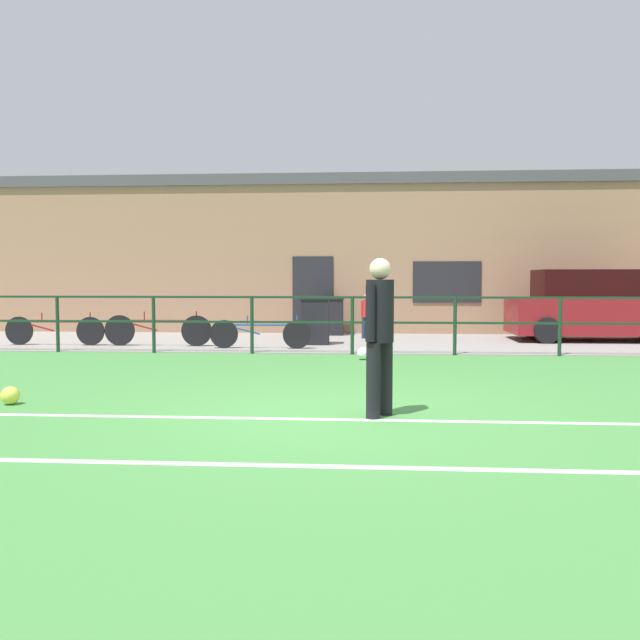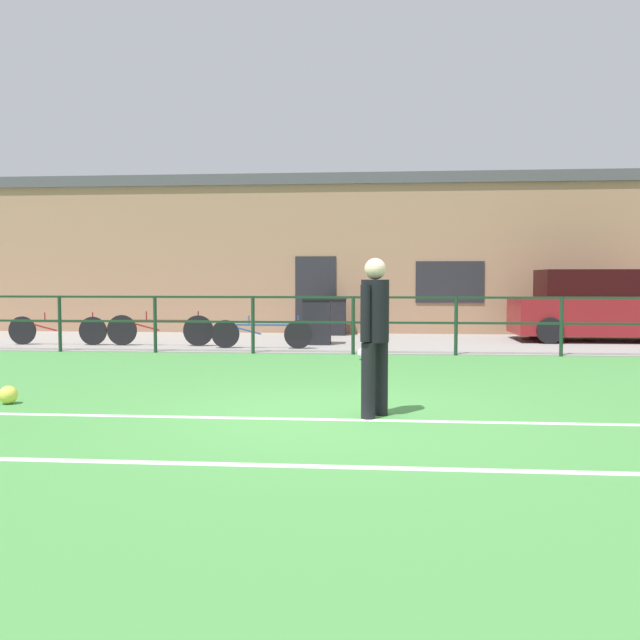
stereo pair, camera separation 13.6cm
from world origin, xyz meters
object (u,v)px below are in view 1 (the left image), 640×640
(trash_bin_1, at_px, (332,316))
(soccer_ball_spare, at_px, (363,353))
(bicycle_parked_2, at_px, (54,330))
(bicycle_parked_1, at_px, (260,334))
(parked_car_red, at_px, (595,307))
(bicycle_parked_0, at_px, (158,330))
(soccer_ball_match, at_px, (10,395))
(player_goalkeeper, at_px, (380,327))
(trash_bin_0, at_px, (315,320))
(spectator_child, at_px, (367,313))

(trash_bin_1, bearing_deg, soccer_ball_spare, -80.50)
(soccer_ball_spare, xyz_separation_m, bicycle_parked_2, (-6.87, 2.09, 0.24))
(bicycle_parked_1, height_order, bicycle_parked_2, bicycle_parked_2)
(parked_car_red, height_order, bicycle_parked_0, parked_car_red)
(soccer_ball_match, height_order, soccer_ball_spare, soccer_ball_spare)
(bicycle_parked_1, bearing_deg, trash_bin_1, 70.22)
(soccer_ball_spare, height_order, bicycle_parked_1, bicycle_parked_1)
(soccer_ball_match, distance_m, bicycle_parked_2, 7.46)
(parked_car_red, bearing_deg, soccer_ball_spare, -142.86)
(soccer_ball_match, relative_size, parked_car_red, 0.05)
(player_goalkeeper, height_order, bicycle_parked_1, player_goalkeeper)
(bicycle_parked_1, xyz_separation_m, trash_bin_0, (1.09, 1.02, 0.23))
(soccer_ball_spare, bearing_deg, bicycle_parked_1, 142.14)
(parked_car_red, height_order, bicycle_parked_1, parked_car_red)
(player_goalkeeper, relative_size, spectator_child, 1.54)
(soccer_ball_match, bearing_deg, bicycle_parked_1, 73.70)
(bicycle_parked_1, height_order, trash_bin_0, trash_bin_0)
(parked_car_red, distance_m, bicycle_parked_1, 8.06)
(spectator_child, bearing_deg, player_goalkeeper, 103.54)
(soccer_ball_match, xyz_separation_m, parked_car_red, (9.58, 8.98, 0.70))
(parked_car_red, xyz_separation_m, bicycle_parked_2, (-12.34, -2.05, -0.46))
(player_goalkeeper, xyz_separation_m, bicycle_parked_1, (-2.43, 6.94, -0.63))
(player_goalkeeper, distance_m, bicycle_parked_0, 8.75)
(soccer_ball_spare, distance_m, bicycle_parked_1, 2.79)
(soccer_ball_match, relative_size, trash_bin_1, 0.22)
(soccer_ball_spare, height_order, parked_car_red, parked_car_red)
(soccer_ball_spare, height_order, spectator_child, spectator_child)
(soccer_ball_match, distance_m, parked_car_red, 13.15)
(player_goalkeeper, height_order, spectator_child, player_goalkeeper)
(spectator_child, bearing_deg, trash_bin_1, -35.54)
(parked_car_red, bearing_deg, bicycle_parked_0, -168.39)
(trash_bin_0, xyz_separation_m, trash_bin_1, (0.21, 2.61, -0.04))
(bicycle_parked_2, bearing_deg, spectator_child, 17.82)
(soccer_ball_match, bearing_deg, player_goalkeeper, -5.10)
(player_goalkeeper, xyz_separation_m, bicycle_parked_0, (-4.76, 7.32, -0.60))
(bicycle_parked_1, bearing_deg, player_goalkeeper, -70.67)
(soccer_ball_match, relative_size, bicycle_parked_2, 0.10)
(bicycle_parked_0, bearing_deg, trash_bin_0, 10.63)
(soccer_ball_spare, distance_m, trash_bin_1, 5.43)
(soccer_ball_spare, bearing_deg, trash_bin_0, 112.09)
(trash_bin_0, bearing_deg, soccer_ball_match, -111.66)
(player_goalkeeper, relative_size, trash_bin_1, 1.71)
(soccer_ball_spare, distance_m, parked_car_red, 6.89)
(player_goalkeeper, xyz_separation_m, soccer_ball_match, (-4.35, 0.39, -0.86))
(parked_car_red, bearing_deg, trash_bin_1, 169.33)
(bicycle_parked_1, relative_size, trash_bin_0, 2.01)
(bicycle_parked_0, xyz_separation_m, trash_bin_1, (3.64, 3.25, 0.15))
(soccer_ball_match, height_order, parked_car_red, parked_car_red)
(bicycle_parked_0, xyz_separation_m, trash_bin_0, (3.42, 0.64, 0.19))
(player_goalkeeper, relative_size, bicycle_parked_1, 0.79)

